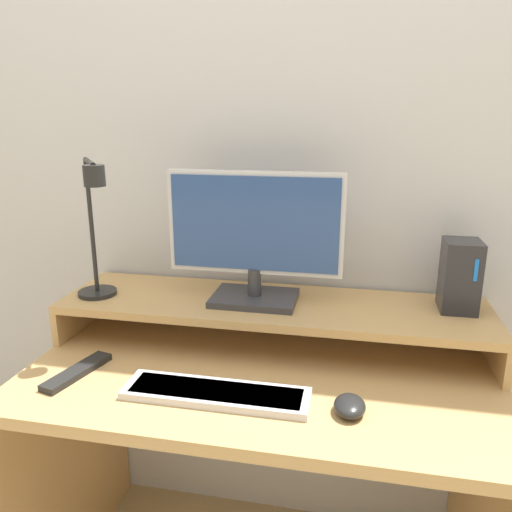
% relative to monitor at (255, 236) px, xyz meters
% --- Properties ---
extents(wall_back, '(6.00, 0.05, 2.50)m').
position_rel_monitor_xyz_m(wall_back, '(0.05, 0.19, 0.24)').
color(wall_back, silver).
rests_on(wall_back, ground_plane).
extents(desk, '(1.16, 0.63, 0.71)m').
position_rel_monitor_xyz_m(desk, '(0.05, -0.16, -0.51)').
color(desk, tan).
rests_on(desk, ground_plane).
extents(monitor_shelf, '(1.16, 0.31, 0.12)m').
position_rel_monitor_xyz_m(monitor_shelf, '(0.05, 0.00, -0.20)').
color(monitor_shelf, tan).
rests_on(monitor_shelf, desk).
extents(monitor, '(0.47, 0.16, 0.35)m').
position_rel_monitor_xyz_m(monitor, '(0.00, 0.00, 0.00)').
color(monitor, '#38383D').
rests_on(monitor, monitor_shelf).
extents(desk_lamp, '(0.18, 0.22, 0.39)m').
position_rel_monitor_xyz_m(desk_lamp, '(-0.41, -0.10, 0.01)').
color(desk_lamp, black).
rests_on(desk_lamp, monitor_shelf).
extents(router_dock, '(0.09, 0.11, 0.19)m').
position_rel_monitor_xyz_m(router_dock, '(0.53, 0.04, -0.09)').
color(router_dock, '#28282D').
rests_on(router_dock, monitor_shelf).
extents(keyboard, '(0.42, 0.11, 0.02)m').
position_rel_monitor_xyz_m(keyboard, '(-0.03, -0.31, -0.29)').
color(keyboard, silver).
rests_on(keyboard, desk).
extents(mouse, '(0.07, 0.09, 0.03)m').
position_rel_monitor_xyz_m(mouse, '(0.27, -0.31, -0.28)').
color(mouse, black).
rests_on(mouse, desk).
extents(remote_control, '(0.09, 0.20, 0.02)m').
position_rel_monitor_xyz_m(remote_control, '(-0.38, -0.28, -0.29)').
color(remote_control, black).
rests_on(remote_control, desk).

